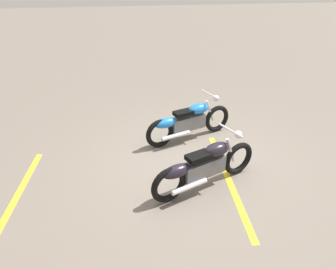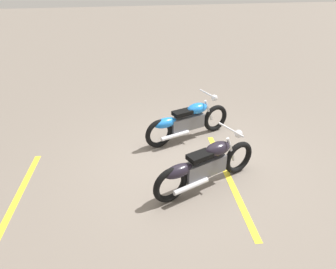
% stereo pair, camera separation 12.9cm
% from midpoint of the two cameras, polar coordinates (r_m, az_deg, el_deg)
% --- Properties ---
extents(ground_plane, '(60.00, 60.00, 0.00)m').
position_cam_midpoint_polar(ground_plane, '(6.44, 3.63, -4.67)').
color(ground_plane, slate).
extents(motorcycle_bright_foreground, '(2.15, 0.89, 1.04)m').
position_cam_midpoint_polar(motorcycle_bright_foreground, '(6.98, 3.00, 2.51)').
color(motorcycle_bright_foreground, black).
rests_on(motorcycle_bright_foreground, ground).
extents(motorcycle_dark_foreground, '(2.12, 0.94, 1.04)m').
position_cam_midpoint_polar(motorcycle_dark_foreground, '(5.45, 6.21, -5.80)').
color(motorcycle_dark_foreground, black).
rests_on(motorcycle_dark_foreground, ground).
extents(parking_stripe_near, '(0.44, 3.20, 0.01)m').
position_cam_midpoint_polar(parking_stripe_near, '(6.00, 10.70, -7.97)').
color(parking_stripe_near, yellow).
rests_on(parking_stripe_near, ground).
extents(parking_stripe_mid, '(0.44, 3.20, 0.01)m').
position_cam_midpoint_polar(parking_stripe_mid, '(5.90, -27.68, -12.00)').
color(parking_stripe_mid, yellow).
rests_on(parking_stripe_mid, ground).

